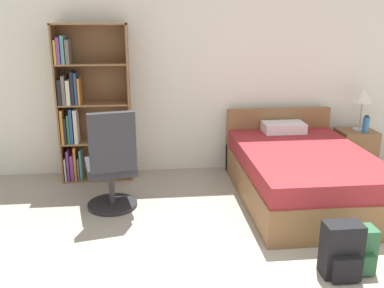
{
  "coord_description": "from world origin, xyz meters",
  "views": [
    {
      "loc": [
        -1.1,
        -2.05,
        1.93
      ],
      "look_at": [
        -0.68,
        1.98,
        0.7
      ],
      "focal_mm": 40.0,
      "sensor_mm": 36.0,
      "label": 1
    }
  ],
  "objects_px": {
    "office_chair": "(112,166)",
    "nightstand": "(355,150)",
    "water_bottle": "(366,124)",
    "bookshelf": "(85,106)",
    "backpack_green": "(354,250)",
    "backpack_black": "(342,251)",
    "bed": "(301,172)",
    "table_lamp": "(363,97)"
  },
  "relations": [
    {
      "from": "office_chair",
      "to": "nightstand",
      "type": "distance_m",
      "value": 3.14
    },
    {
      "from": "office_chair",
      "to": "water_bottle",
      "type": "height_order",
      "value": "office_chair"
    },
    {
      "from": "office_chair",
      "to": "nightstand",
      "type": "relative_size",
      "value": 2.01
    },
    {
      "from": "bookshelf",
      "to": "water_bottle",
      "type": "bearing_deg",
      "value": -2.64
    },
    {
      "from": "backpack_green",
      "to": "backpack_black",
      "type": "relative_size",
      "value": 0.82
    },
    {
      "from": "office_chair",
      "to": "water_bottle",
      "type": "xyz_separation_m",
      "value": [
        3.06,
        0.79,
        0.15
      ]
    },
    {
      "from": "backpack_green",
      "to": "backpack_black",
      "type": "height_order",
      "value": "backpack_black"
    },
    {
      "from": "nightstand",
      "to": "water_bottle",
      "type": "xyz_separation_m",
      "value": [
        0.05,
        -0.1,
        0.37
      ]
    },
    {
      "from": "bed",
      "to": "water_bottle",
      "type": "height_order",
      "value": "bed"
    },
    {
      "from": "bookshelf",
      "to": "nightstand",
      "type": "height_order",
      "value": "bookshelf"
    },
    {
      "from": "backpack_black",
      "to": "office_chair",
      "type": "bearing_deg",
      "value": 143.49
    },
    {
      "from": "table_lamp",
      "to": "backpack_green",
      "type": "xyz_separation_m",
      "value": [
        -1.09,
        -2.18,
        -0.78
      ]
    },
    {
      "from": "backpack_black",
      "to": "table_lamp",
      "type": "bearing_deg",
      "value": 61.44
    },
    {
      "from": "office_chair",
      "to": "backpack_green",
      "type": "distance_m",
      "value": 2.35
    },
    {
      "from": "backpack_black",
      "to": "nightstand",
      "type": "bearing_deg",
      "value": 62.0
    },
    {
      "from": "bookshelf",
      "to": "bed",
      "type": "distance_m",
      "value": 2.59
    },
    {
      "from": "bookshelf",
      "to": "backpack_green",
      "type": "bearing_deg",
      "value": -44.01
    },
    {
      "from": "backpack_green",
      "to": "office_chair",
      "type": "bearing_deg",
      "value": 146.71
    },
    {
      "from": "bookshelf",
      "to": "office_chair",
      "type": "height_order",
      "value": "bookshelf"
    },
    {
      "from": "water_bottle",
      "to": "bed",
      "type": "bearing_deg",
      "value": -147.5
    },
    {
      "from": "bed",
      "to": "nightstand",
      "type": "bearing_deg",
      "value": 37.63
    },
    {
      "from": "bed",
      "to": "office_chair",
      "type": "relative_size",
      "value": 1.87
    },
    {
      "from": "bed",
      "to": "table_lamp",
      "type": "relative_size",
      "value": 3.71
    },
    {
      "from": "water_bottle",
      "to": "backpack_green",
      "type": "relative_size",
      "value": 0.61
    },
    {
      "from": "bookshelf",
      "to": "water_bottle",
      "type": "height_order",
      "value": "bookshelf"
    },
    {
      "from": "water_bottle",
      "to": "backpack_black",
      "type": "distance_m",
      "value": 2.51
    },
    {
      "from": "nightstand",
      "to": "backpack_green",
      "type": "xyz_separation_m",
      "value": [
        -1.06,
        -2.17,
        -0.1
      ]
    },
    {
      "from": "bookshelf",
      "to": "office_chair",
      "type": "xyz_separation_m",
      "value": [
        0.36,
        -0.95,
        -0.43
      ]
    },
    {
      "from": "water_bottle",
      "to": "nightstand",
      "type": "bearing_deg",
      "value": 118.44
    },
    {
      "from": "bed",
      "to": "bookshelf",
      "type": "bearing_deg",
      "value": 161.0
    },
    {
      "from": "water_bottle",
      "to": "backpack_black",
      "type": "relative_size",
      "value": 0.5
    },
    {
      "from": "bookshelf",
      "to": "office_chair",
      "type": "bearing_deg",
      "value": -69.24
    },
    {
      "from": "bookshelf",
      "to": "nightstand",
      "type": "relative_size",
      "value": 3.48
    },
    {
      "from": "bookshelf",
      "to": "office_chair",
      "type": "relative_size",
      "value": 1.73
    },
    {
      "from": "water_bottle",
      "to": "backpack_black",
      "type": "xyz_separation_m",
      "value": [
        -1.24,
        -2.14,
        -0.43
      ]
    },
    {
      "from": "table_lamp",
      "to": "backpack_green",
      "type": "bearing_deg",
      "value": -116.55
    },
    {
      "from": "office_chair",
      "to": "table_lamp",
      "type": "relative_size",
      "value": 1.98
    },
    {
      "from": "water_bottle",
      "to": "backpack_green",
      "type": "distance_m",
      "value": 2.4
    },
    {
      "from": "bookshelf",
      "to": "backpack_green",
      "type": "height_order",
      "value": "bookshelf"
    },
    {
      "from": "nightstand",
      "to": "bed",
      "type": "bearing_deg",
      "value": -142.37
    },
    {
      "from": "office_chair",
      "to": "backpack_black",
      "type": "xyz_separation_m",
      "value": [
        1.82,
        -1.34,
        -0.27
      ]
    },
    {
      "from": "table_lamp",
      "to": "bed",
      "type": "bearing_deg",
      "value": -142.94
    }
  ]
}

